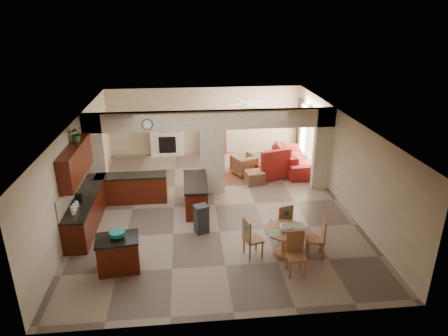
{
  "coord_description": "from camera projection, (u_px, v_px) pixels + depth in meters",
  "views": [
    {
      "loc": [
        -0.85,
        -11.2,
        5.74
      ],
      "look_at": [
        0.32,
        0.3,
        1.13
      ],
      "focal_mm": 32.0,
      "sensor_mm": 36.0,
      "label": 1
    }
  ],
  "objects": [
    {
      "name": "partition_center_pier",
      "position": [
        212.0,
        161.0,
        13.08
      ],
      "size": [
        0.8,
        0.25,
        2.2
      ],
      "primitive_type": "cube",
      "color": "beige",
      "rests_on": "floor"
    },
    {
      "name": "wall_clock",
      "position": [
        147.0,
        124.0,
        12.25
      ],
      "size": [
        0.34,
        0.03,
        0.34
      ],
      "primitive_type": "cylinder",
      "rotation": [
        1.57,
        0.0,
        0.0
      ],
      "color": "#52351B",
      "rests_on": "partition_header"
    },
    {
      "name": "wall_right",
      "position": [
        343.0,
        159.0,
        12.42
      ],
      "size": [
        0.0,
        10.0,
        10.0
      ],
      "primitive_type": "plane",
      "rotation": [
        1.57,
        0.0,
        -1.57
      ],
      "color": "beige",
      "rests_on": "floor"
    },
    {
      "name": "trash_can",
      "position": [
        201.0,
        220.0,
        10.92
      ],
      "size": [
        0.43,
        0.4,
        0.75
      ],
      "primitive_type": "cube",
      "rotation": [
        0.0,
        0.0,
        0.36
      ],
      "color": "#2D2D30",
      "rests_on": "floor"
    },
    {
      "name": "ceiling_fan",
      "position": [
        249.0,
        103.0,
        14.52
      ],
      "size": [
        1.0,
        1.0,
        0.1
      ],
      "primitive_type": "cylinder",
      "color": "white",
      "rests_on": "ceiling"
    },
    {
      "name": "rug",
      "position": [
        243.0,
        178.0,
        14.61
      ],
      "size": [
        1.6,
        1.3,
        0.01
      ],
      "primitive_type": "cube",
      "color": "#964D36",
      "rests_on": "floor"
    },
    {
      "name": "ceiling",
      "position": [
        214.0,
        119.0,
        11.52
      ],
      "size": [
        10.0,
        10.0,
        0.0
      ],
      "primitive_type": "plane",
      "rotation": [
        3.14,
        0.0,
        0.0
      ],
      "color": "white",
      "rests_on": "wall_back"
    },
    {
      "name": "wall_back",
      "position": [
        205.0,
        121.0,
        16.66
      ],
      "size": [
        8.0,
        0.0,
        8.0
      ],
      "primitive_type": "plane",
      "rotation": [
        1.57,
        0.0,
        0.0
      ],
      "color": "beige",
      "rests_on": "floor"
    },
    {
      "name": "floor",
      "position": [
        215.0,
        205.0,
        12.56
      ],
      "size": [
        10.0,
        10.0,
        0.0
      ],
      "primitive_type": "plane",
      "color": "gray",
      "rests_on": "ground"
    },
    {
      "name": "partition_right_pier",
      "position": [
        323.0,
        149.0,
        13.31
      ],
      "size": [
        0.6,
        0.25,
        2.8
      ],
      "primitive_type": "cube",
      "color": "beige",
      "rests_on": "floor"
    },
    {
      "name": "chair_north",
      "position": [
        283.0,
        220.0,
        10.54
      ],
      "size": [
        0.52,
        0.52,
        1.02
      ],
      "rotation": [
        0.0,
        0.0,
        3.44
      ],
      "color": "#986334",
      "rests_on": "floor"
    },
    {
      "name": "glazed_door",
      "position": [
        310.0,
        139.0,
        15.45
      ],
      "size": [
        0.02,
        0.7,
        2.1
      ],
      "primitive_type": "cube",
      "color": "white",
      "rests_on": "wall_right"
    },
    {
      "name": "armchair",
      "position": [
        244.0,
        165.0,
        14.81
      ],
      "size": [
        1.06,
        1.07,
        0.74
      ],
      "primitive_type": "imported",
      "rotation": [
        0.0,
        0.0,
        3.59
      ],
      "color": "maroon",
      "rests_on": "floor"
    },
    {
      "name": "upper_cabinets",
      "position": [
        76.0,
        162.0,
        10.75
      ],
      "size": [
        0.35,
        2.4,
        0.9
      ],
      "primitive_type": "cube",
      "color": "#3B0D06",
      "rests_on": "wall_left"
    },
    {
      "name": "shelving_unit",
      "position": [
        214.0,
        133.0,
        16.71
      ],
      "size": [
        1.0,
        0.32,
        1.8
      ],
      "primitive_type": "cube",
      "color": "#986334",
      "rests_on": "floor"
    },
    {
      "name": "chaise",
      "position": [
        273.0,
        170.0,
        14.68
      ],
      "size": [
        1.34,
        1.21,
        0.45
      ],
      "primitive_type": "cube",
      "rotation": [
        0.0,
        0.0,
        0.28
      ],
      "color": "maroon",
      "rests_on": "floor"
    },
    {
      "name": "window_a",
      "position": [
        318.0,
        142.0,
        14.61
      ],
      "size": [
        0.02,
        0.9,
        1.9
      ],
      "primitive_type": "cube",
      "color": "white",
      "rests_on": "wall_right"
    },
    {
      "name": "dining_table",
      "position": [
        285.0,
        237.0,
        9.89
      ],
      "size": [
        1.04,
        1.04,
        0.71
      ],
      "color": "#986334",
      "rests_on": "floor"
    },
    {
      "name": "fireplace",
      "position": [
        167.0,
        141.0,
        16.65
      ],
      "size": [
        1.6,
        0.35,
        1.2
      ],
      "color": "white",
      "rests_on": "floor"
    },
    {
      "name": "window_b",
      "position": [
        304.0,
        130.0,
        16.18
      ],
      "size": [
        0.02,
        0.9,
        1.9
      ],
      "primitive_type": "cube",
      "color": "white",
      "rests_on": "wall_right"
    },
    {
      "name": "chair_south",
      "position": [
        296.0,
        251.0,
        9.2
      ],
      "size": [
        0.43,
        0.43,
        1.02
      ],
      "rotation": [
        0.0,
        0.0,
        -0.01
      ],
      "color": "#986334",
      "rests_on": "floor"
    },
    {
      "name": "fruit_bowl",
      "position": [
        286.0,
        228.0,
        9.71
      ],
      "size": [
        0.32,
        0.32,
        0.17
      ],
      "primitive_type": "cylinder",
      "color": "#7EBA27",
      "rests_on": "dining_table"
    },
    {
      "name": "kitchen_counter",
      "position": [
        106.0,
        200.0,
        11.85
      ],
      "size": [
        2.52,
        3.29,
        1.48
      ],
      "color": "#3B0D06",
      "rests_on": "floor"
    },
    {
      "name": "teal_bowl",
      "position": [
        117.0,
        235.0,
        9.15
      ],
      "size": [
        0.35,
        0.35,
        0.17
      ],
      "primitive_type": "cylinder",
      "color": "#128075",
      "rests_on": "kitchen_island"
    },
    {
      "name": "drape_b_left",
      "position": [
        308.0,
        134.0,
        15.63
      ],
      "size": [
        0.1,
        0.28,
        2.3
      ],
      "primitive_type": "cube",
      "color": "#3B1B17",
      "rests_on": "wall_right"
    },
    {
      "name": "kitchen_island",
      "position": [
        118.0,
        254.0,
        9.32
      ],
      "size": [
        1.06,
        0.81,
        0.85
      ],
      "rotation": [
        0.0,
        0.0,
        0.12
      ],
      "color": "#3B0D06",
      "rests_on": "floor"
    },
    {
      "name": "chair_west",
      "position": [
        250.0,
        237.0,
        9.79
      ],
      "size": [
        0.52,
        0.52,
        1.02
      ],
      "rotation": [
        0.0,
        0.0,
        1.86
      ],
      "color": "#986334",
      "rests_on": "floor"
    },
    {
      "name": "partition_header",
      "position": [
        212.0,
        120.0,
        12.56
      ],
      "size": [
        8.0,
        0.25,
        0.6
      ],
      "primitive_type": "cube",
      "color": "beige",
      "rests_on": "partition_center_pier"
    },
    {
      "name": "drape_b_right",
      "position": [
        299.0,
        126.0,
        16.73
      ],
      "size": [
        0.1,
        0.28,
        2.3
      ],
      "primitive_type": "cube",
      "color": "#3B1B17",
      "rests_on": "wall_right"
    },
    {
      "name": "sofa",
      "position": [
        295.0,
        159.0,
        15.32
      ],
      "size": [
        2.79,
        1.19,
        0.8
      ],
      "primitive_type": "imported",
      "rotation": [
        0.0,
        0.0,
        1.61
      ],
      "color": "maroon",
      "rests_on": "floor"
    },
    {
      "name": "partition_left_pier",
      "position": [
        96.0,
        157.0,
        12.62
      ],
      "size": [
        0.6,
        0.25,
        2.8
      ],
      "primitive_type": "cube",
      "color": "beige",
      "rests_on": "floor"
    },
    {
      "name": "peninsula",
      "position": [
        196.0,
        195.0,
        12.23
      ],
      "size": [
        0.7,
        1.85,
        0.91
      ],
      "color": "#3B0D06",
      "rests_on": "floor"
    },
    {
      "name": "chair_east",
      "position": [
        319.0,
        236.0,
        9.81
      ],
      "size": [
        0.49,
        0.49,
        1.02
      ],
      "rotation": [
        0.0,
        0.0,
        4.52
      ],
      "color": "#986334",
      "rests_on": "floor"
    },
    {
      "name": "drape_a_left",
      "position": [
        322.0,
        148.0,
        14.05
      ],
      "size": [
        0.1,
        0.28,
        2.3
      ],
      "primitive_type": "cube",
      "color": "#3B1B17",
      "rests_on": "wall_right"
    },
    {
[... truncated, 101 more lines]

